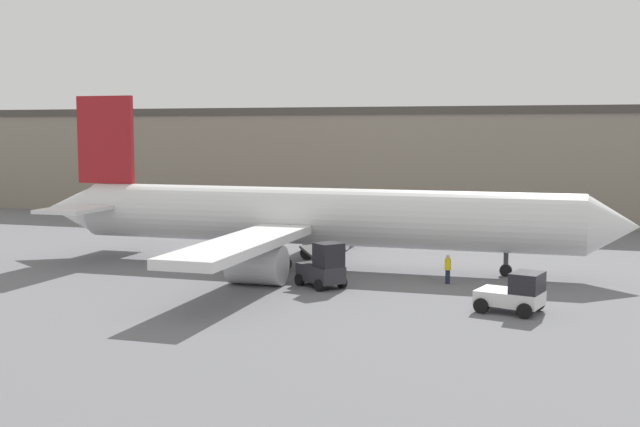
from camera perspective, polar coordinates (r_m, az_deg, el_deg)
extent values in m
plane|color=slate|center=(49.79, 0.00, -3.79)|extent=(400.00, 400.00, 0.00)
cube|color=gray|center=(84.29, -0.29, 3.58)|extent=(97.81, 16.46, 9.84)
cube|color=#47423D|center=(84.23, -0.29, 7.17)|extent=(97.81, 16.79, 0.70)
cylinder|color=silver|center=(49.35, 0.00, -0.20)|extent=(31.29, 3.75, 3.51)
cone|color=silver|center=(47.29, 20.15, -0.84)|extent=(2.83, 3.46, 3.44)
cone|color=silver|center=(57.00, -17.13, 0.36)|extent=(3.88, 3.36, 3.33)
cube|color=silver|center=(58.23, 1.06, 0.14)|extent=(3.24, 14.07, 0.50)
cube|color=silver|center=(41.76, -5.59, -2.21)|extent=(3.24, 14.07, 0.50)
cylinder|color=#B7B7BC|center=(56.38, 0.47, -1.48)|extent=(3.06, 2.19, 2.16)
cylinder|color=#B7B7BC|center=(43.90, -4.52, -3.64)|extent=(3.06, 2.19, 2.16)
cube|color=maroon|center=(55.32, -15.02, 5.09)|extent=(4.05, 0.39, 5.79)
cube|color=silver|center=(58.83, -12.91, 0.99)|extent=(3.19, 4.23, 0.24)
cube|color=silver|center=(52.32, -17.13, 0.27)|extent=(3.19, 4.23, 0.24)
cylinder|color=#38383D|center=(47.65, 13.08, -3.55)|extent=(0.28, 0.28, 1.38)
cylinder|color=black|center=(47.71, 13.07, -3.96)|extent=(0.70, 0.36, 0.70)
cylinder|color=#38383D|center=(48.03, -2.59, -3.33)|extent=(0.28, 0.28, 1.38)
cylinder|color=black|center=(48.07, -2.58, -3.61)|extent=(0.90, 0.36, 0.90)
cylinder|color=#38383D|center=(52.29, -0.91, -2.56)|extent=(0.28, 0.28, 1.38)
cylinder|color=black|center=(52.33, -0.91, -2.82)|extent=(0.90, 0.36, 0.90)
cylinder|color=#1E2338|center=(44.82, 9.07, -4.46)|extent=(0.26, 0.26, 0.78)
cylinder|color=yellow|center=(44.70, 9.08, -3.59)|extent=(0.36, 0.36, 0.61)
sphere|color=tan|center=(44.63, 9.09, -3.06)|extent=(0.23, 0.23, 0.23)
cube|color=silver|center=(38.50, 13.33, -5.84)|extent=(3.28, 2.52, 0.65)
cube|color=black|center=(38.10, 14.52, -4.77)|extent=(1.66, 1.94, 0.93)
cylinder|color=black|center=(37.39, 14.35, -6.72)|extent=(0.75, 0.45, 0.71)
cylinder|color=black|center=(39.14, 15.17, -6.18)|extent=(0.75, 0.45, 0.71)
cylinder|color=black|center=(38.03, 11.40, -6.44)|extent=(0.75, 0.45, 0.71)
cylinder|color=black|center=(39.75, 12.34, -5.92)|extent=(0.75, 0.45, 0.71)
cube|color=#2D2D33|center=(43.33, 0.04, -4.25)|extent=(3.06, 2.85, 0.89)
cube|color=black|center=(42.53, 0.62, -2.96)|extent=(1.76, 1.78, 1.28)
cube|color=#333333|center=(43.56, -0.32, -2.80)|extent=(1.98, 1.87, 0.67)
cylinder|color=black|center=(42.23, -0.05, -5.13)|extent=(0.67, 0.61, 0.63)
cylinder|color=black|center=(43.06, 1.57, -4.92)|extent=(0.67, 0.61, 0.63)
cylinder|color=black|center=(43.81, -1.46, -4.73)|extent=(0.67, 0.61, 0.63)
cylinder|color=black|center=(44.60, 0.13, -4.54)|extent=(0.67, 0.61, 0.63)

